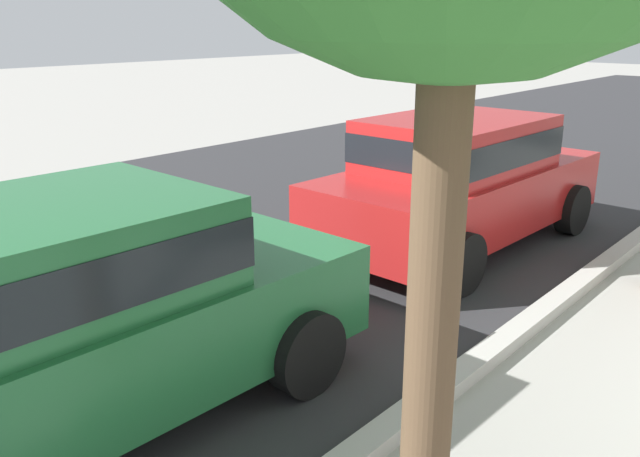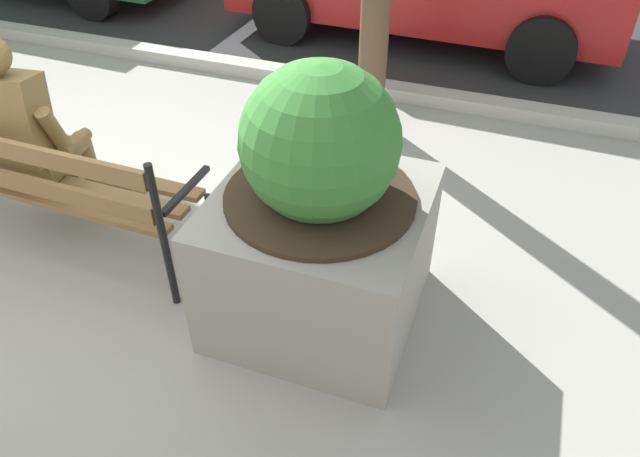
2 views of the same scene
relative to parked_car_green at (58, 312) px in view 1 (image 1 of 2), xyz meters
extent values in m
cube|color=#2D2D30|center=(3.87, 2.91, -0.84)|extent=(60.00, 9.00, 0.01)
cube|color=#B2AFA8|center=(3.87, -1.69, -0.78)|extent=(60.00, 0.20, 0.12)
cylinder|color=brown|center=(0.58, -2.38, 0.55)|extent=(0.24, 0.24, 2.78)
cube|color=#236638|center=(0.06, 0.00, -0.23)|extent=(4.15, 1.83, 0.70)
cube|color=#236638|center=(-0.09, 0.00, 0.42)|extent=(2.18, 1.63, 0.60)
cube|color=black|center=(-0.09, 0.00, 0.42)|extent=(2.19, 1.65, 0.33)
cylinder|color=black|center=(1.41, 0.81, -0.52)|extent=(0.65, 0.24, 0.64)
cylinder|color=black|center=(1.36, -0.89, -0.52)|extent=(0.65, 0.24, 0.64)
cube|color=#B21E1E|center=(5.10, 0.00, -0.23)|extent=(4.15, 1.83, 0.70)
cube|color=#B21E1E|center=(4.95, 0.00, 0.42)|extent=(2.18, 1.63, 0.60)
cube|color=black|center=(4.95, 0.00, 0.42)|extent=(2.19, 1.65, 0.33)
cylinder|color=black|center=(6.46, 0.81, -0.52)|extent=(0.65, 0.24, 0.64)
cylinder|color=black|center=(6.41, -0.89, -0.52)|extent=(0.65, 0.24, 0.64)
cylinder|color=black|center=(3.80, 0.89, -0.52)|extent=(0.65, 0.24, 0.64)
cylinder|color=black|center=(3.74, -0.81, -0.52)|extent=(0.65, 0.24, 0.64)
camera|label=1|loc=(-1.78, -3.78, 1.77)|focal=36.93mm
camera|label=2|loc=(6.29, -6.69, 1.68)|focal=33.40mm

